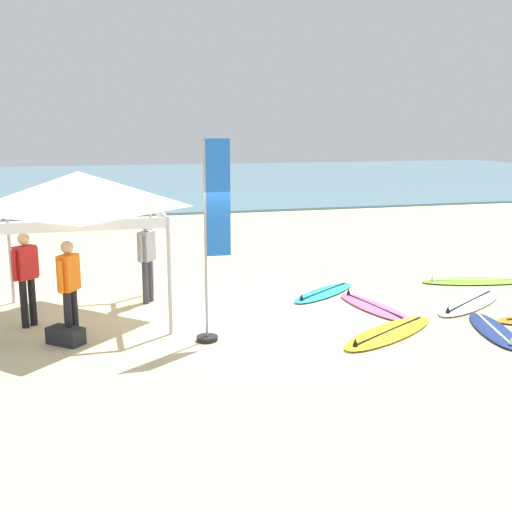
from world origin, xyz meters
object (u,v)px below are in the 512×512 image
Objects in this scene: surfboard_pink at (373,306)px; person_red at (26,273)px; surfboard_lime at (476,281)px; surfboard_cyan at (324,293)px; surfboard_navy at (493,330)px; gear_bag_near_tent at (66,336)px; surfboard_yellow at (389,332)px; banner_flag at (212,249)px; person_orange at (69,284)px; person_grey at (147,255)px; surfboard_white at (469,303)px; canopy_tent at (79,191)px.

surfboard_pink is 6.59m from person_red.
surfboard_lime is (3.26, 1.28, -0.00)m from surfboard_pink.
surfboard_cyan is 1.20× the size of person_red.
surfboard_navy is 3.53× the size of gear_bag_near_tent.
banner_flag is at bearing 169.79° from surfboard_yellow.
surfboard_yellow is at bearing -12.17° from person_orange.
person_grey is at bearing 147.98° from surfboard_navy.
person_grey is at bearing 163.05° from surfboard_white.
canopy_tent is at bearing -150.59° from person_grey.
surfboard_pink is 0.85× the size of surfboard_lime.
person_grey is at bearing 107.35° from banner_flag.
person_grey is at bearing 174.34° from surfboard_cyan.
surfboard_white is 0.93× the size of surfboard_lime.
surfboard_navy is 7.34m from person_orange.
person_orange reaches higher than surfboard_cyan.
surfboard_navy is at bearing -58.58° from surfboard_cyan.
surfboard_white is at bearing -6.04° from person_red.
surfboard_yellow is 0.74× the size of banner_flag.
person_grey is 2.85× the size of gear_bag_near_tent.
surfboard_cyan is 0.97× the size of surfboard_navy.
person_red is at bearing 174.54° from surfboard_pink.
surfboard_lime is 4.44× the size of gear_bag_near_tent.
surfboard_cyan is at bearing 18.73° from gear_bag_near_tent.
person_red is 0.50× the size of banner_flag.
person_grey is 0.50× the size of banner_flag.
surfboard_pink is at bearing -5.46° from person_red.
surfboard_pink is 1.32× the size of person_grey.
person_orange is at bearing -162.23° from surfboard_cyan.
canopy_tent is at bearing 170.39° from surfboard_pink.
surfboard_lime is 1.56× the size of person_grey.
surfboard_cyan is at bearing -5.66° from person_grey.
surfboard_pink and surfboard_navy have the same top height.
person_red is (-5.94, -0.64, 0.95)m from surfboard_cyan.
surfboard_white is 2.99m from surfboard_cyan.
surfboard_yellow is at bearing -142.73° from surfboard_lime.
banner_flag reaches higher than canopy_tent.
surfboard_pink and surfboard_yellow have the same top height.
banner_flag reaches higher than surfboard_white.
canopy_tent reaches higher than surfboard_navy.
canopy_tent is 1.40× the size of surfboard_navy.
gear_bag_near_tent is (0.65, -1.15, -0.85)m from person_red.
surfboard_white is at bearing -9.14° from canopy_tent.
person_red reaches higher than surfboard_yellow.
banner_flag is at bearing -172.46° from surfboard_white.
banner_flag reaches higher than surfboard_pink.
gear_bag_near_tent is (-5.84, -0.53, 0.10)m from surfboard_pink.
surfboard_white is (2.46, 1.26, -0.00)m from surfboard_yellow.
gear_bag_near_tent is at bearing -126.12° from person_grey.
person_red is 2.85× the size of gear_bag_near_tent.
canopy_tent is at bearing 157.68° from surfboard_navy.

